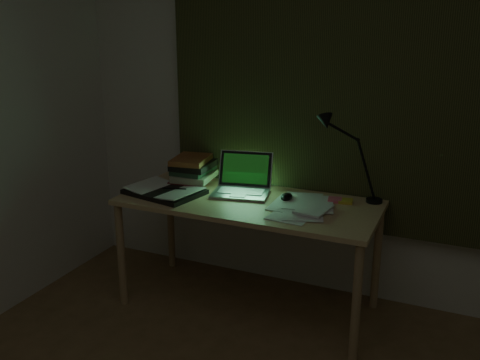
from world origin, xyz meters
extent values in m
cube|color=silver|center=(0.00, 2.00, 1.25)|extent=(3.50, 0.00, 2.50)
cube|color=#2B2F17|center=(0.00, 1.96, 1.45)|extent=(2.20, 0.06, 2.00)
ellipsoid|color=black|center=(-0.28, 1.69, 0.68)|extent=(0.07, 0.11, 0.04)
cube|color=gold|center=(0.04, 1.79, 0.67)|extent=(0.09, 0.09, 0.02)
cube|color=#FD6279|center=(-0.02, 1.78, 0.67)|extent=(0.09, 0.09, 0.02)
camera|label=1|loc=(0.63, -1.03, 1.66)|focal=40.00mm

